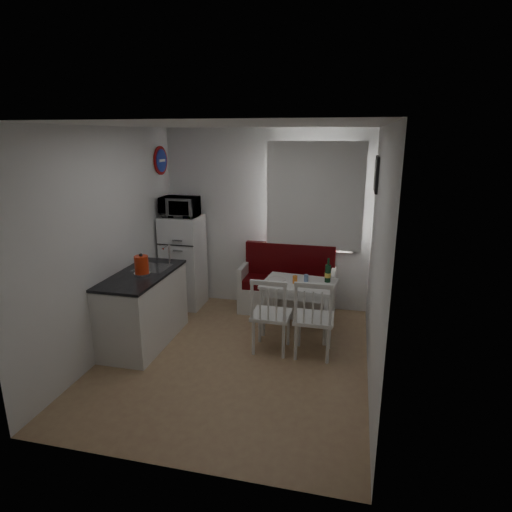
{
  "coord_description": "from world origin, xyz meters",
  "views": [
    {
      "loc": [
        1.26,
        -4.28,
        2.51
      ],
      "look_at": [
        0.14,
        0.5,
        1.11
      ],
      "focal_mm": 30.0,
      "sensor_mm": 36.0,
      "label": 1
    }
  ],
  "objects": [
    {
      "name": "wall_front",
      "position": [
        0.0,
        -1.75,
        1.3
      ],
      "size": [
        3.0,
        0.02,
        2.6
      ],
      "primitive_type": "cube",
      "color": "white",
      "rests_on": "floor"
    },
    {
      "name": "chair_left",
      "position": [
        0.37,
        0.21,
        0.58
      ],
      "size": [
        0.44,
        0.42,
        0.5
      ],
      "rotation": [
        0.0,
        0.0,
        -0.0
      ],
      "color": "white",
      "rests_on": "floor"
    },
    {
      "name": "wall_left",
      "position": [
        -1.5,
        0.0,
        1.3
      ],
      "size": [
        0.02,
        3.5,
        2.6
      ],
      "primitive_type": "cube",
      "color": "white",
      "rests_on": "floor"
    },
    {
      "name": "picture_frame",
      "position": [
        1.48,
        1.1,
        2.05
      ],
      "size": [
        0.04,
        0.52,
        0.42
      ],
      "primitive_type": "cube",
      "color": "black",
      "rests_on": "wall_right"
    },
    {
      "name": "microwave",
      "position": [
        -1.18,
        1.35,
        1.52
      ],
      "size": [
        0.51,
        0.35,
        0.28
      ],
      "primitive_type": "imported",
      "color": "white",
      "rests_on": "fridge"
    },
    {
      "name": "curtain",
      "position": [
        0.7,
        1.65,
        1.68
      ],
      "size": [
        1.35,
        0.02,
        1.5
      ],
      "primitive_type": "cube",
      "color": "white",
      "rests_on": "wall_back"
    },
    {
      "name": "drinking_glass_blue",
      "position": [
        0.7,
        0.93,
        0.73
      ],
      "size": [
        0.06,
        0.06,
        0.09
      ],
      "primitive_type": "cylinder",
      "color": "#7695C9",
      "rests_on": "dining_table"
    },
    {
      "name": "kettle",
      "position": [
        -1.15,
        0.08,
        1.03
      ],
      "size": [
        0.2,
        0.2,
        0.26
      ],
      "primitive_type": "cylinder",
      "color": "red",
      "rests_on": "kitchen_counter"
    },
    {
      "name": "bench",
      "position": [
        0.37,
        1.51,
        0.33
      ],
      "size": [
        1.37,
        0.53,
        0.98
      ],
      "color": "white",
      "rests_on": "floor"
    },
    {
      "name": "wine_bottle",
      "position": [
        0.97,
        0.98,
        0.84
      ],
      "size": [
        0.08,
        0.08,
        0.32
      ],
      "primitive_type": null,
      "color": "#123A1F",
      "rests_on": "dining_table"
    },
    {
      "name": "dining_table",
      "position": [
        0.62,
        0.88,
        0.61
      ],
      "size": [
        0.97,
        0.73,
        0.68
      ],
      "rotation": [
        0.0,
        0.0,
        -0.1
      ],
      "color": "white",
      "rests_on": "floor"
    },
    {
      "name": "fridge",
      "position": [
        -1.18,
        1.4,
        0.69
      ],
      "size": [
        0.55,
        0.55,
        1.37
      ],
      "primitive_type": "cube",
      "color": "white",
      "rests_on": "floor"
    },
    {
      "name": "wall_back",
      "position": [
        0.0,
        1.75,
        1.3
      ],
      "size": [
        3.0,
        0.02,
        2.6
      ],
      "primitive_type": "cube",
      "color": "white",
      "rests_on": "floor"
    },
    {
      "name": "plate",
      "position": [
        0.32,
        0.9,
        0.69
      ],
      "size": [
        0.23,
        0.23,
        0.02
      ],
      "primitive_type": "cylinder",
      "color": "white",
      "rests_on": "dining_table"
    },
    {
      "name": "wall_sign",
      "position": [
        -1.47,
        1.45,
        2.15
      ],
      "size": [
        0.03,
        0.4,
        0.4
      ],
      "primitive_type": "cylinder",
      "rotation": [
        0.0,
        1.57,
        0.0
      ],
      "color": "#1B30A6",
      "rests_on": "wall_left"
    },
    {
      "name": "floor",
      "position": [
        0.0,
        0.0,
        0.0
      ],
      "size": [
        3.0,
        3.5,
        0.02
      ],
      "primitive_type": "cube",
      "color": "#9D7553",
      "rests_on": "ground"
    },
    {
      "name": "kitchen_counter",
      "position": [
        -1.2,
        0.16,
        0.46
      ],
      "size": [
        0.62,
        1.32,
        1.16
      ],
      "color": "white",
      "rests_on": "floor"
    },
    {
      "name": "drinking_glass_orange",
      "position": [
        0.57,
        0.83,
        0.74
      ],
      "size": [
        0.06,
        0.06,
        0.1
      ],
      "primitive_type": "cylinder",
      "color": "orange",
      "rests_on": "dining_table"
    },
    {
      "name": "wall_right",
      "position": [
        1.5,
        0.0,
        1.3
      ],
      "size": [
        0.02,
        3.5,
        2.6
      ],
      "primitive_type": "cube",
      "color": "white",
      "rests_on": "floor"
    },
    {
      "name": "ceiling",
      "position": [
        0.0,
        0.0,
        2.6
      ],
      "size": [
        3.0,
        3.5,
        0.02
      ],
      "primitive_type": "cube",
      "color": "white",
      "rests_on": "wall_back"
    },
    {
      "name": "window",
      "position": [
        0.7,
        1.72,
        1.62
      ],
      "size": [
        1.22,
        0.06,
        1.47
      ],
      "primitive_type": "cube",
      "color": "white",
      "rests_on": "wall_back"
    },
    {
      "name": "chair_right",
      "position": [
        0.87,
        0.21,
        0.59
      ],
      "size": [
        0.45,
        0.43,
        0.51
      ],
      "rotation": [
        0.0,
        0.0,
        0.02
      ],
      "color": "white",
      "rests_on": "floor"
    }
  ]
}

